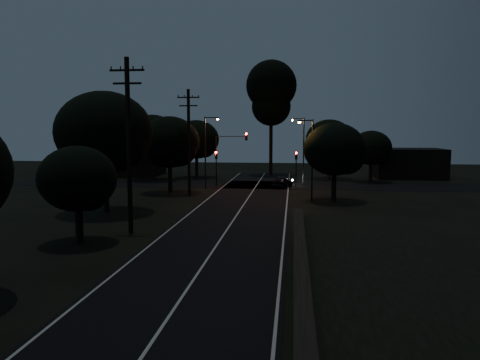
# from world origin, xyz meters

# --- Properties ---
(ground) EXTENTS (160.00, 160.00, 0.00)m
(ground) POSITION_xyz_m (0.00, 0.00, 0.00)
(ground) COLOR black
(road_surface) EXTENTS (60.00, 70.00, 0.03)m
(road_surface) POSITION_xyz_m (0.00, 31.12, 0.01)
(road_surface) COLOR black
(road_surface) RESTS_ON ground
(retaining_wall) EXTENTS (6.93, 26.00, 1.60)m
(retaining_wall) POSITION_xyz_m (7.74, 3.00, 0.62)
(retaining_wall) COLOR black
(retaining_wall) RESTS_ON ground
(utility_pole_mid) EXTENTS (2.20, 0.30, 11.00)m
(utility_pole_mid) POSITION_xyz_m (-6.00, 15.00, 5.74)
(utility_pole_mid) COLOR black
(utility_pole_mid) RESTS_ON ground
(utility_pole_far) EXTENTS (2.20, 0.30, 10.50)m
(utility_pole_far) POSITION_xyz_m (-6.00, 32.00, 5.48)
(utility_pole_far) COLOR black
(utility_pole_far) RESTS_ON ground
(tree_left_b) EXTENTS (4.44, 4.44, 5.65)m
(tree_left_b) POSITION_xyz_m (-7.84, 11.91, 3.66)
(tree_left_b) COLOR black
(tree_left_b) RESTS_ON ground
(tree_left_c) EXTENTS (7.58, 7.58, 9.57)m
(tree_left_c) POSITION_xyz_m (-10.23, 21.85, 6.19)
(tree_left_c) COLOR black
(tree_left_c) RESTS_ON ground
(tree_left_d) EXTENTS (6.27, 6.27, 7.95)m
(tree_left_d) POSITION_xyz_m (-8.28, 33.87, 5.16)
(tree_left_d) COLOR black
(tree_left_d) RESTS_ON ground
(tree_far_nw) EXTENTS (6.24, 6.24, 7.90)m
(tree_far_nw) POSITION_xyz_m (-8.78, 49.87, 5.11)
(tree_far_nw) COLOR black
(tree_far_nw) RESTS_ON ground
(tree_far_w) EXTENTS (6.69, 6.69, 8.53)m
(tree_far_w) POSITION_xyz_m (-13.76, 45.86, 5.54)
(tree_far_w) COLOR black
(tree_far_w) RESTS_ON ground
(tree_far_ne) EXTENTS (6.28, 6.28, 7.94)m
(tree_far_ne) POSITION_xyz_m (9.22, 49.87, 5.14)
(tree_far_ne) COLOR black
(tree_far_ne) RESTS_ON ground
(tree_far_e) EXTENTS (5.10, 5.10, 6.47)m
(tree_far_e) POSITION_xyz_m (14.18, 46.90, 4.19)
(tree_far_e) COLOR black
(tree_far_e) RESTS_ON ground
(tree_right_a) EXTENTS (5.66, 5.66, 7.19)m
(tree_right_a) POSITION_xyz_m (8.20, 29.89, 4.67)
(tree_right_a) COLOR black
(tree_right_a) RESTS_ON ground
(tall_pine) EXTENTS (7.29, 7.29, 16.56)m
(tall_pine) POSITION_xyz_m (1.00, 55.00, 11.95)
(tall_pine) COLOR black
(tall_pine) RESTS_ON ground
(building_left) EXTENTS (10.00, 8.00, 4.40)m
(building_left) POSITION_xyz_m (-20.00, 52.00, 2.20)
(building_left) COLOR black
(building_left) RESTS_ON ground
(building_right) EXTENTS (9.00, 7.00, 4.00)m
(building_right) POSITION_xyz_m (20.00, 53.00, 2.00)
(building_right) COLOR black
(building_right) RESTS_ON ground
(signal_left) EXTENTS (0.28, 0.35, 4.10)m
(signal_left) POSITION_xyz_m (-4.60, 39.99, 2.84)
(signal_left) COLOR black
(signal_left) RESTS_ON ground
(signal_right) EXTENTS (0.28, 0.35, 4.10)m
(signal_right) POSITION_xyz_m (4.60, 39.99, 2.84)
(signal_right) COLOR black
(signal_right) RESTS_ON ground
(signal_mast) EXTENTS (3.70, 0.35, 6.25)m
(signal_mast) POSITION_xyz_m (-2.91, 39.99, 4.34)
(signal_mast) COLOR black
(signal_mast) RESTS_ON ground
(streetlight_a) EXTENTS (1.66, 0.26, 8.00)m
(streetlight_a) POSITION_xyz_m (-5.31, 38.00, 4.64)
(streetlight_a) COLOR black
(streetlight_a) RESTS_ON ground
(streetlight_b) EXTENTS (1.66, 0.26, 8.00)m
(streetlight_b) POSITION_xyz_m (5.31, 44.00, 4.64)
(streetlight_b) COLOR black
(streetlight_b) RESTS_ON ground
(streetlight_c) EXTENTS (1.46, 0.26, 7.50)m
(streetlight_c) POSITION_xyz_m (5.83, 30.00, 4.35)
(streetlight_c) COLOR black
(streetlight_c) RESTS_ON ground
(car) EXTENTS (2.62, 4.13, 1.31)m
(car) POSITION_xyz_m (3.08, 39.97, 0.66)
(car) COLOR black
(car) RESTS_ON ground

